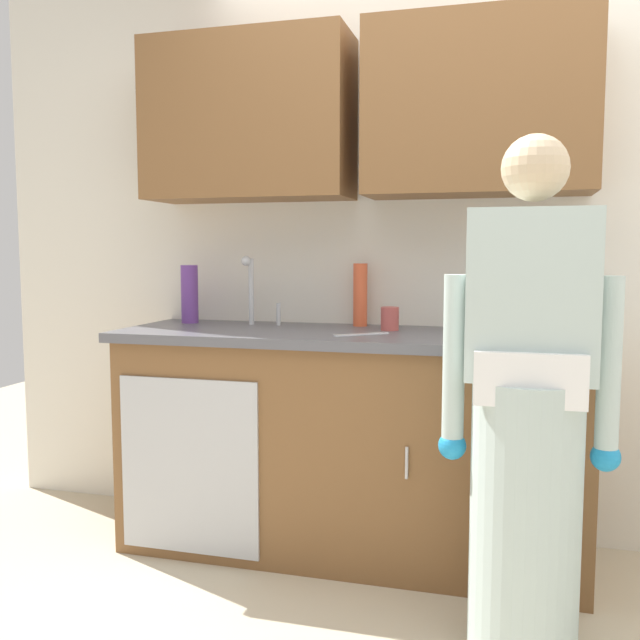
{
  "coord_description": "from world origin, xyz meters",
  "views": [
    {
      "loc": [
        0.09,
        -2.11,
        1.27
      ],
      "look_at": [
        -0.64,
        0.55,
        1.0
      ],
      "focal_mm": 39.14,
      "sensor_mm": 36.0,
      "label": 1
    }
  ],
  "objects_px": {
    "person_at_sink": "(527,440)",
    "sink": "(248,331)",
    "bottle_dish_liquid": "(190,294)",
    "bottle_soap": "(581,304)",
    "knife_on_counter": "(361,334)",
    "cup_by_sink": "(390,319)",
    "bottle_water_short": "(360,295)"
  },
  "relations": [
    {
      "from": "person_at_sink",
      "to": "sink",
      "type": "bearing_deg",
      "value": 152.08
    },
    {
      "from": "person_at_sink",
      "to": "bottle_dish_liquid",
      "type": "distance_m",
      "value": 1.73
    },
    {
      "from": "sink",
      "to": "bottle_soap",
      "type": "relative_size",
      "value": 2.1
    },
    {
      "from": "bottle_soap",
      "to": "sink",
      "type": "bearing_deg",
      "value": -173.22
    },
    {
      "from": "bottle_dish_liquid",
      "to": "knife_on_counter",
      "type": "relative_size",
      "value": 1.12
    },
    {
      "from": "bottle_dish_liquid",
      "to": "cup_by_sink",
      "type": "height_order",
      "value": "bottle_dish_liquid"
    },
    {
      "from": "sink",
      "to": "cup_by_sink",
      "type": "relative_size",
      "value": 5.07
    },
    {
      "from": "sink",
      "to": "knife_on_counter",
      "type": "distance_m",
      "value": 0.54
    },
    {
      "from": "bottle_water_short",
      "to": "bottle_dish_liquid",
      "type": "distance_m",
      "value": 0.8
    },
    {
      "from": "bottle_soap",
      "to": "bottle_water_short",
      "type": "bearing_deg",
      "value": 176.94
    },
    {
      "from": "person_at_sink",
      "to": "bottle_water_short",
      "type": "xyz_separation_m",
      "value": [
        -0.71,
        0.83,
        0.39
      ]
    },
    {
      "from": "bottle_soap",
      "to": "bottle_dish_liquid",
      "type": "height_order",
      "value": "bottle_dish_liquid"
    },
    {
      "from": "sink",
      "to": "knife_on_counter",
      "type": "relative_size",
      "value": 2.08
    },
    {
      "from": "knife_on_counter",
      "to": "sink",
      "type": "bearing_deg",
      "value": -52.42
    },
    {
      "from": "person_at_sink",
      "to": "bottle_dish_liquid",
      "type": "relative_size",
      "value": 6.03
    },
    {
      "from": "bottle_dish_liquid",
      "to": "bottle_soap",
      "type": "bearing_deg",
      "value": 0.8
    },
    {
      "from": "sink",
      "to": "person_at_sink",
      "type": "distance_m",
      "value": 1.33
    },
    {
      "from": "cup_by_sink",
      "to": "sink",
      "type": "bearing_deg",
      "value": -172.45
    },
    {
      "from": "sink",
      "to": "knife_on_counter",
      "type": "xyz_separation_m",
      "value": [
        0.53,
        -0.11,
        0.02
      ]
    },
    {
      "from": "sink",
      "to": "bottle_dish_liquid",
      "type": "bearing_deg",
      "value": 157.92
    },
    {
      "from": "bottle_soap",
      "to": "cup_by_sink",
      "type": "bearing_deg",
      "value": -173.83
    },
    {
      "from": "bottle_soap",
      "to": "person_at_sink",
      "type": "bearing_deg",
      "value": -105.38
    },
    {
      "from": "cup_by_sink",
      "to": "bottle_water_short",
      "type": "bearing_deg",
      "value": 139.85
    },
    {
      "from": "cup_by_sink",
      "to": "knife_on_counter",
      "type": "bearing_deg",
      "value": -112.82
    },
    {
      "from": "bottle_dish_liquid",
      "to": "bottle_water_short",
      "type": "bearing_deg",
      "value": 5.27
    },
    {
      "from": "bottle_water_short",
      "to": "person_at_sink",
      "type": "bearing_deg",
      "value": -49.43
    },
    {
      "from": "bottle_soap",
      "to": "knife_on_counter",
      "type": "height_order",
      "value": "bottle_soap"
    },
    {
      "from": "bottle_dish_liquid",
      "to": "cup_by_sink",
      "type": "xyz_separation_m",
      "value": [
        0.95,
        -0.06,
        -0.09
      ]
    },
    {
      "from": "bottle_soap",
      "to": "cup_by_sink",
      "type": "height_order",
      "value": "bottle_soap"
    },
    {
      "from": "bottle_soap",
      "to": "knife_on_counter",
      "type": "xyz_separation_m",
      "value": [
        -0.85,
        -0.28,
        -0.12
      ]
    },
    {
      "from": "sink",
      "to": "bottle_water_short",
      "type": "relative_size",
      "value": 1.79
    },
    {
      "from": "knife_on_counter",
      "to": "bottle_dish_liquid",
      "type": "bearing_deg",
      "value": -56.42
    }
  ]
}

